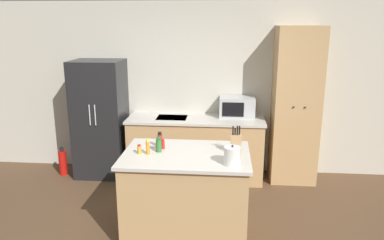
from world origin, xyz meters
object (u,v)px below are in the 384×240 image
(knife_block, at_px, (236,143))
(spice_bottle_short_red, at_px, (159,145))
(spice_bottle_tall_dark, at_px, (158,145))
(spice_bottle_amber_oil, at_px, (160,140))
(kettle, at_px, (232,156))
(fire_extinguisher, at_px, (63,162))
(spice_bottle_pale_salt, at_px, (148,147))
(microwave, at_px, (237,107))
(pantry_cabinet, at_px, (296,106))
(refrigerator, at_px, (101,119))
(spice_bottle_orange_cap, at_px, (163,144))
(spice_bottle_green_herb, at_px, (139,149))

(knife_block, bearing_deg, spice_bottle_short_red, -177.50)
(spice_bottle_tall_dark, xyz_separation_m, spice_bottle_amber_oil, (0.02, 0.06, 0.04))
(knife_block, bearing_deg, spice_bottle_amber_oil, 172.37)
(kettle, height_order, fire_extinguisher, kettle)
(spice_bottle_amber_oil, bearing_deg, spice_bottle_pale_salt, -110.93)
(microwave, relative_size, spice_bottle_tall_dark, 5.55)
(pantry_cabinet, bearing_deg, refrigerator, -179.04)
(knife_block, bearing_deg, spice_bottle_tall_dark, 176.35)
(fire_extinguisher, bearing_deg, spice_bottle_orange_cap, -36.13)
(knife_block, height_order, spice_bottle_tall_dark, knife_block)
(knife_block, xyz_separation_m, spice_bottle_green_herb, (-1.03, -0.12, -0.06))
(microwave, xyz_separation_m, spice_bottle_amber_oil, (-0.90, -1.50, -0.06))
(spice_bottle_green_herb, distance_m, fire_extinguisher, 2.31)
(knife_block, distance_m, spice_bottle_orange_cap, 0.81)
(spice_bottle_pale_salt, bearing_deg, kettle, -14.01)
(spice_bottle_short_red, height_order, spice_bottle_orange_cap, spice_bottle_short_red)
(microwave, distance_m, fire_extinguisher, 2.81)
(spice_bottle_pale_salt, bearing_deg, refrigerator, 123.39)
(spice_bottle_amber_oil, relative_size, spice_bottle_orange_cap, 1.62)
(spice_bottle_short_red, bearing_deg, microwave, 61.73)
(refrigerator, relative_size, spice_bottle_green_herb, 16.90)
(refrigerator, distance_m, microwave, 2.06)
(spice_bottle_green_herb, xyz_separation_m, kettle, (0.98, -0.23, 0.04))
(spice_bottle_tall_dark, bearing_deg, spice_bottle_pale_salt, -112.77)
(spice_bottle_tall_dark, distance_m, spice_bottle_green_herb, 0.24)
(knife_block, relative_size, kettle, 1.49)
(spice_bottle_short_red, xyz_separation_m, spice_bottle_pale_salt, (-0.10, -0.09, 0.00))
(microwave, height_order, kettle, microwave)
(spice_bottle_orange_cap, bearing_deg, spice_bottle_green_herb, -140.48)
(microwave, bearing_deg, spice_bottle_amber_oil, -120.94)
(pantry_cabinet, height_order, spice_bottle_green_herb, pantry_cabinet)
(pantry_cabinet, relative_size, spice_bottle_green_herb, 21.61)
(knife_block, xyz_separation_m, spice_bottle_orange_cap, (-0.80, 0.07, -0.06))
(spice_bottle_tall_dark, relative_size, spice_bottle_short_red, 0.56)
(refrigerator, bearing_deg, spice_bottle_orange_cap, -49.98)
(kettle, bearing_deg, spice_bottle_pale_salt, 165.99)
(refrigerator, xyz_separation_m, microwave, (2.05, 0.12, 0.20))
(spice_bottle_short_red, bearing_deg, spice_bottle_amber_oil, 94.65)
(spice_bottle_tall_dark, bearing_deg, spice_bottle_amber_oil, 74.92)
(fire_extinguisher, bearing_deg, microwave, 4.98)
(spice_bottle_tall_dark, distance_m, spice_bottle_pale_salt, 0.20)
(microwave, xyz_separation_m, spice_bottle_short_red, (-0.89, -1.65, -0.06))
(microwave, relative_size, spice_bottle_amber_oil, 2.90)
(spice_bottle_tall_dark, distance_m, spice_bottle_short_red, 0.10)
(spice_bottle_amber_oil, height_order, spice_bottle_orange_cap, spice_bottle_amber_oil)
(spice_bottle_pale_salt, distance_m, fire_extinguisher, 2.39)
(knife_block, bearing_deg, kettle, -97.14)
(spice_bottle_short_red, height_order, spice_bottle_amber_oil, spice_bottle_amber_oil)
(pantry_cabinet, distance_m, spice_bottle_tall_dark, 2.30)
(pantry_cabinet, relative_size, spice_bottle_pale_salt, 13.15)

